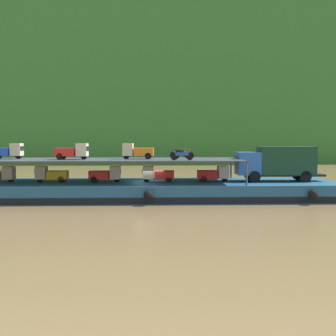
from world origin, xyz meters
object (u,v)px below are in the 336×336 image
mini_truck_lower_aft (51,174)px  mini_truck_upper_fore (137,151)px  motorcycle_upper_stbd (180,153)px  mini_truck_upper_stern (7,151)px  motorcycle_upper_port (182,155)px  covered_lorry (277,162)px  cargo_barge (149,190)px  mini_truck_upper_mid (72,151)px  mini_truck_lower_bow (214,174)px  mini_truck_lower_mid (106,174)px  motorcycle_upper_centre (183,154)px  mini_truck_lower_fore (158,174)px

mini_truck_lower_aft → mini_truck_upper_fore: size_ratio=0.99×
motorcycle_upper_stbd → mini_truck_upper_fore: bearing=-154.3°
mini_truck_upper_stern → motorcycle_upper_port: bearing=-9.9°
covered_lorry → mini_truck_upper_fore: bearing=179.7°
cargo_barge → mini_truck_upper_mid: 7.43m
cargo_barge → covered_lorry: covered_lorry is taller
mini_truck_lower_aft → mini_truck_upper_stern: bearing=168.4°
mini_truck_upper_mid → cargo_barge: bearing=4.8°
mini_truck_lower_bow → mini_truck_upper_mid: size_ratio=0.99×
motorcycle_upper_port → mini_truck_upper_fore: bearing=151.0°
covered_lorry → motorcycle_upper_stbd: bearing=167.3°
mini_truck_lower_bow → motorcycle_upper_stbd: motorcycle_upper_stbd is taller
cargo_barge → mini_truck_lower_bow: size_ratio=11.90×
covered_lorry → mini_truck_upper_mid: mini_truck_upper_mid is taller
mini_truck_lower_mid → cargo_barge: bearing=5.4°
cargo_barge → motorcycle_upper_centre: (3.01, 0.02, 3.18)m
motorcycle_upper_centre → mini_truck_lower_fore: bearing=-170.6°
mini_truck_lower_mid → mini_truck_lower_fore: bearing=0.1°
covered_lorry → mini_truck_upper_stern: size_ratio=2.86×
motorcycle_upper_port → motorcycle_upper_stbd: (0.10, 3.95, 0.00)m
mini_truck_lower_fore → mini_truck_lower_aft: bearing=178.5°
covered_lorry → mini_truck_lower_fore: size_ratio=2.85×
mini_truck_lower_mid → mini_truck_upper_fore: mini_truck_upper_fore is taller
mini_truck_lower_aft → motorcycle_upper_centre: size_ratio=1.45×
mini_truck_upper_stern → mini_truck_upper_mid: size_ratio=0.99×
mini_truck_upper_mid → mini_truck_lower_aft: bearing=167.1°
mini_truck_lower_fore → mini_truck_lower_bow: (4.94, 0.26, 0.00)m
mini_truck_lower_aft → mini_truck_lower_bow: 14.25m
cargo_barge → mini_truck_upper_fore: 3.59m
cargo_barge → motorcycle_upper_centre: size_ratio=17.25×
cargo_barge → mini_truck_upper_stern: mini_truck_upper_stern is taller
mini_truck_lower_fore → mini_truck_upper_fore: 2.72m
mini_truck_lower_bow → mini_truck_upper_mid: mini_truck_upper_mid is taller
mini_truck_upper_fore → motorcycle_upper_stbd: bearing=25.7°
covered_lorry → mini_truck_lower_aft: bearing=-179.5°
mini_truck_lower_aft → mini_truck_upper_fore: bearing=1.8°
mini_truck_upper_stern → mini_truck_lower_mid: bearing=-7.0°
covered_lorry → motorcycle_upper_centre: size_ratio=4.15×
mini_truck_lower_fore → mini_truck_upper_mid: mini_truck_upper_mid is taller
mini_truck_lower_aft → cargo_barge: bearing=0.7°
cargo_barge → mini_truck_lower_mid: mini_truck_lower_mid is taller
cargo_barge → motorcycle_upper_port: size_ratio=17.25×
covered_lorry → mini_truck_lower_fore: covered_lorry is taller
mini_truck_lower_mid → mini_truck_upper_stern: bearing=173.0°
mini_truck_lower_aft → covered_lorry: bearing=0.5°
cargo_barge → mini_truck_upper_stern: size_ratio=11.89×
cargo_barge → motorcycle_upper_port: 4.63m
motorcycle_upper_stbd → mini_truck_upper_stern: bearing=-175.3°
mini_truck_upper_fore → mini_truck_upper_stern: bearing=177.1°
cargo_barge → covered_lorry: size_ratio=4.16×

